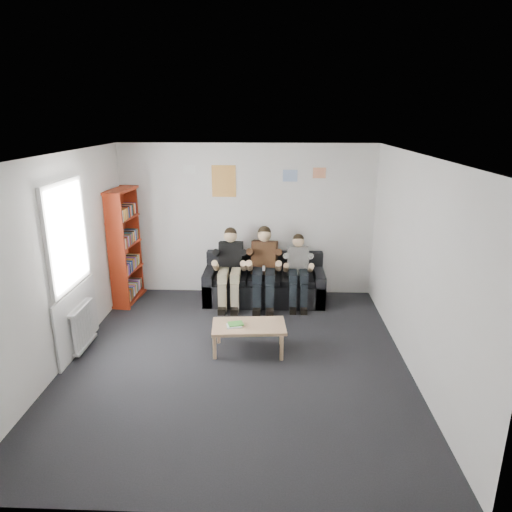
{
  "coord_description": "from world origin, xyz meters",
  "views": [
    {
      "loc": [
        0.48,
        -5.44,
        3.15
      ],
      "look_at": [
        0.21,
        1.3,
        1.06
      ],
      "focal_mm": 32.0,
      "sensor_mm": 36.0,
      "label": 1
    }
  ],
  "objects_px": {
    "bookshelf": "(125,246)",
    "person_middle": "(264,268)",
    "coffee_table": "(249,328)",
    "person_left": "(230,268)",
    "person_right": "(298,271)",
    "sofa": "(264,284)"
  },
  "relations": [
    {
      "from": "sofa",
      "to": "person_left",
      "type": "relative_size",
      "value": 1.58
    },
    {
      "from": "coffee_table",
      "to": "person_middle",
      "type": "distance_m",
      "value": 1.71
    },
    {
      "from": "bookshelf",
      "to": "person_left",
      "type": "bearing_deg",
      "value": 3.08
    },
    {
      "from": "bookshelf",
      "to": "person_right",
      "type": "distance_m",
      "value": 3.0
    },
    {
      "from": "sofa",
      "to": "coffee_table",
      "type": "height_order",
      "value": "sofa"
    },
    {
      "from": "person_left",
      "to": "person_right",
      "type": "height_order",
      "value": "person_left"
    },
    {
      "from": "sofa",
      "to": "person_left",
      "type": "bearing_deg",
      "value": -161.32
    },
    {
      "from": "sofa",
      "to": "person_middle",
      "type": "distance_m",
      "value": 0.42
    },
    {
      "from": "sofa",
      "to": "person_right",
      "type": "bearing_deg",
      "value": -18.18
    },
    {
      "from": "bookshelf",
      "to": "person_middle",
      "type": "height_order",
      "value": "bookshelf"
    },
    {
      "from": "bookshelf",
      "to": "sofa",
      "type": "bearing_deg",
      "value": 8.48
    },
    {
      "from": "coffee_table",
      "to": "person_left",
      "type": "bearing_deg",
      "value": 103.84
    },
    {
      "from": "person_middle",
      "to": "person_left",
      "type": "bearing_deg",
      "value": -170.31
    },
    {
      "from": "coffee_table",
      "to": "person_left",
      "type": "xyz_separation_m",
      "value": [
        -0.41,
        1.68,
        0.3
      ]
    },
    {
      "from": "coffee_table",
      "to": "person_middle",
      "type": "xyz_separation_m",
      "value": [
        0.17,
        1.67,
        0.31
      ]
    },
    {
      "from": "bookshelf",
      "to": "coffee_table",
      "type": "xyz_separation_m",
      "value": [
        2.23,
        -1.77,
        -0.64
      ]
    },
    {
      "from": "sofa",
      "to": "person_right",
      "type": "height_order",
      "value": "person_right"
    },
    {
      "from": "coffee_table",
      "to": "sofa",
      "type": "bearing_deg",
      "value": 84.89
    },
    {
      "from": "bookshelf",
      "to": "person_middle",
      "type": "relative_size",
      "value": 1.47
    },
    {
      "from": "coffee_table",
      "to": "person_right",
      "type": "relative_size",
      "value": 0.82
    },
    {
      "from": "person_middle",
      "to": "person_right",
      "type": "xyz_separation_m",
      "value": [
        0.58,
        0.01,
        -0.05
      ]
    },
    {
      "from": "bookshelf",
      "to": "person_middle",
      "type": "bearing_deg",
      "value": 3.74
    }
  ]
}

